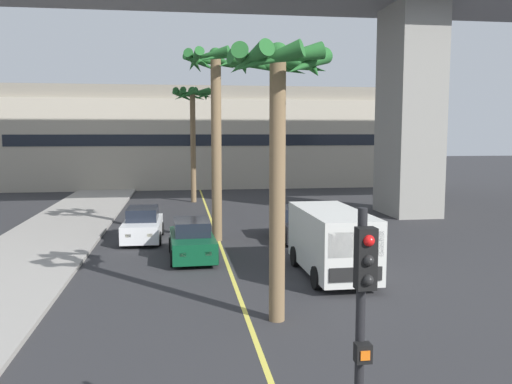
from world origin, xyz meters
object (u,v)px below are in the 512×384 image
car_queue_second (143,225)px  delivery_van (332,240)px  car_queue_front (295,225)px  palm_tree_near_median (216,92)px  palm_tree_mid_median (193,108)px  traffic_light_median_near (362,327)px  car_queue_third (192,241)px  palm_tree_far_median (278,100)px

car_queue_second → delivery_van: bearing=-46.3°
car_queue_front → car_queue_second: 7.25m
car_queue_second → palm_tree_near_median: bearing=-9.1°
car_queue_front → delivery_van: (-0.11, -6.62, 0.57)m
palm_tree_near_median → palm_tree_mid_median: bearing=92.7°
delivery_van → palm_tree_mid_median: palm_tree_mid_median is taller
car_queue_second → palm_tree_mid_median: size_ratio=0.49×
delivery_van → palm_tree_near_median: 9.61m
car_queue_front → palm_tree_near_median: bearing=176.4°
car_queue_second → palm_tree_mid_median: bearing=78.7°
palm_tree_near_median → traffic_light_median_near: bearing=-88.5°
car_queue_second → palm_tree_mid_median: 15.43m
car_queue_third → palm_tree_mid_median: (0.55, 17.88, 6.11)m
car_queue_second → traffic_light_median_near: (3.97, -19.56, 1.99)m
palm_tree_near_median → palm_tree_far_median: (0.87, -11.17, -1.00)m
car_queue_third → traffic_light_median_near: size_ratio=0.99×
car_queue_second → delivery_van: (7.09, -7.41, 0.57)m
car_queue_front → palm_tree_far_median: palm_tree_far_median is taller
palm_tree_mid_median → palm_tree_near_median: bearing=-87.3°
palm_tree_far_median → traffic_light_median_near: bearing=-92.6°
traffic_light_median_near → palm_tree_mid_median: (-1.20, 33.45, 4.12)m
car_queue_third → car_queue_second: bearing=119.2°
car_queue_second → palm_tree_far_median: bearing=-69.7°
delivery_van → palm_tree_near_median: bearing=117.9°
delivery_van → car_queue_third: bearing=144.9°
palm_tree_near_median → palm_tree_far_median: bearing=-85.6°
palm_tree_near_median → palm_tree_mid_median: 14.46m
palm_tree_mid_median → palm_tree_far_median: palm_tree_mid_median is taller
delivery_van → palm_tree_near_median: size_ratio=0.59×
car_queue_front → car_queue_third: same height
car_queue_second → traffic_light_median_near: traffic_light_median_near is taller
delivery_van → traffic_light_median_near: size_ratio=1.26×
car_queue_second → palm_tree_far_median: 13.55m
traffic_light_median_near → palm_tree_mid_median: 33.73m
car_queue_front → delivery_van: 6.64m
car_queue_second → palm_tree_near_median: 7.16m
palm_tree_far_median → palm_tree_mid_median: bearing=93.5°
car_queue_second → traffic_light_median_near: 20.06m
car_queue_front → traffic_light_median_near: bearing=-99.8°
palm_tree_mid_median → car_queue_front: bearing=-73.2°
car_queue_second → palm_tree_near_median: palm_tree_near_median is taller
car_queue_front → traffic_light_median_near: 19.15m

